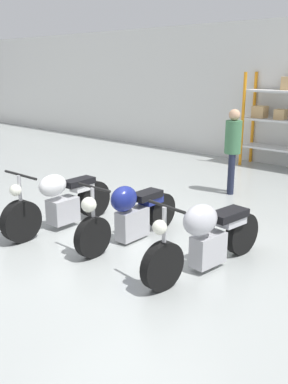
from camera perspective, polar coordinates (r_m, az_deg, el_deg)
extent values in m
plane|color=#9EA3A0|center=(6.19, -2.50, -7.01)|extent=(30.00, 30.00, 0.00)
cylinder|color=orange|center=(11.26, 13.02, 9.37)|extent=(0.08, 0.08, 2.34)
cylinder|color=orange|center=(11.74, 14.36, 9.55)|extent=(0.08, 0.08, 2.34)
cube|color=tan|center=(11.35, 15.18, 10.28)|extent=(0.34, 0.30, 0.30)
cube|color=tan|center=(11.13, 17.75, 9.84)|extent=(0.29, 0.31, 0.24)
cube|color=tan|center=(11.17, 18.60, 13.56)|extent=(0.28, 0.26, 0.32)
cylinder|color=black|center=(6.44, -16.05, -3.76)|extent=(0.18, 0.62, 0.62)
cylinder|color=black|center=(7.28, -6.70, -0.90)|extent=(0.18, 0.62, 0.62)
cube|color=#ADADB2|center=(6.87, -10.75, -2.40)|extent=(0.30, 0.48, 0.39)
ellipsoid|color=silver|center=(6.64, -12.08, 0.85)|extent=(0.30, 0.49, 0.34)
cube|color=black|center=(6.98, -8.67, 1.34)|extent=(0.25, 0.54, 0.10)
cube|color=silver|center=(7.04, -8.26, 0.73)|extent=(0.21, 0.38, 0.12)
cylinder|color=#ADADB2|center=(6.34, -16.14, -0.84)|extent=(0.05, 0.05, 0.68)
sphere|color=silver|center=(6.27, -16.77, 0.23)|extent=(0.17, 0.17, 0.17)
cylinder|color=black|center=(6.27, -16.16, 2.19)|extent=(0.74, 0.06, 0.04)
cylinder|color=black|center=(5.74, -6.83, -5.98)|extent=(0.13, 0.56, 0.56)
cylinder|color=black|center=(6.72, 2.33, -2.50)|extent=(0.13, 0.56, 0.56)
cube|color=#ADADB2|center=(6.25, -1.56, -4.24)|extent=(0.23, 0.52, 0.43)
ellipsoid|color=navy|center=(6.00, -2.70, -0.92)|extent=(0.32, 0.44, 0.36)
cube|color=black|center=(6.36, 0.33, -0.42)|extent=(0.26, 0.50, 0.10)
cube|color=navy|center=(6.46, 0.95, -0.98)|extent=(0.22, 0.35, 0.12)
cylinder|color=#ADADB2|center=(5.64, -6.80, -2.75)|extent=(0.05, 0.05, 0.67)
sphere|color=silver|center=(5.55, -7.38, -1.69)|extent=(0.20, 0.20, 0.20)
cylinder|color=black|center=(5.55, -6.68, 0.60)|extent=(0.59, 0.04, 0.04)
cylinder|color=black|center=(4.90, 2.46, -9.83)|extent=(0.19, 0.59, 0.58)
cylinder|color=black|center=(5.95, 12.91, -5.42)|extent=(0.19, 0.59, 0.58)
cube|color=#ADADB2|center=(5.44, 8.55, -7.57)|extent=(0.28, 0.50, 0.40)
ellipsoid|color=#B7B7BF|center=(5.16, 7.53, -3.71)|extent=(0.38, 0.54, 0.38)
cube|color=black|center=(5.58, 11.20, -2.96)|extent=(0.33, 0.57, 0.10)
cube|color=#B7B7BF|center=(5.66, 11.52, -3.68)|extent=(0.27, 0.41, 0.12)
cylinder|color=#ADADB2|center=(4.77, 2.69, -6.01)|extent=(0.06, 0.06, 0.70)
sphere|color=silver|center=(4.68, 2.09, -4.72)|extent=(0.17, 0.17, 0.17)
cylinder|color=black|center=(4.67, 3.01, -1.96)|extent=(0.55, 0.10, 0.04)
cylinder|color=#1E2338|center=(8.83, 11.52, 2.60)|extent=(0.13, 0.13, 0.81)
cylinder|color=#1E2338|center=(8.65, 11.55, 2.32)|extent=(0.13, 0.13, 0.81)
cylinder|color=#3F724C|center=(8.60, 11.81, 7.18)|extent=(0.44, 0.44, 0.64)
sphere|color=tan|center=(8.54, 11.98, 10.04)|extent=(0.22, 0.22, 0.22)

